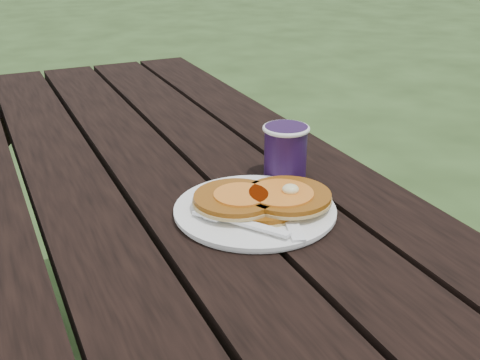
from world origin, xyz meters
name	(u,v)px	position (x,y,z in m)	size (l,w,h in m)	color
picnic_table	(165,337)	(0.00, 0.00, 0.37)	(1.36, 1.80, 0.75)	black
plate	(255,211)	(0.09, -0.23, 0.76)	(0.25, 0.25, 0.01)	white
pancake_stack	(263,199)	(0.11, -0.24, 0.77)	(0.21, 0.16, 0.04)	#915010
knife	(287,213)	(0.13, -0.27, 0.76)	(0.02, 0.18, 0.01)	white
fork	(256,226)	(0.06, -0.30, 0.77)	(0.03, 0.16, 0.01)	white
coffee_cup	(286,148)	(0.21, -0.12, 0.80)	(0.08, 0.08, 0.09)	#220E35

